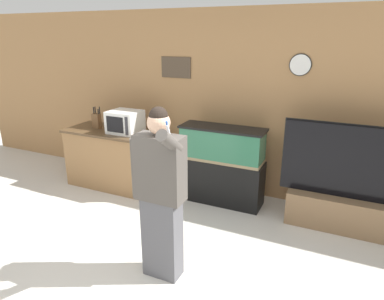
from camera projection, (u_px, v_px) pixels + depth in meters
The scene contains 7 objects.
wall_back_paneled at pixel (229, 104), 4.88m from camera, with size 10.00×0.08×2.60m.
counter_island at pixel (115, 158), 5.25m from camera, with size 1.48×0.67×0.89m.
microwave at pixel (125, 122), 4.96m from camera, with size 0.45×0.40×0.32m.
knife_block at pixel (97, 120), 5.21m from camera, with size 0.12×0.09×0.33m.
aquarium_on_stand at pixel (222, 165), 4.70m from camera, with size 1.15×0.39×1.08m.
tv_on_stand at pixel (342, 199), 4.09m from camera, with size 1.50×0.40×1.30m.
person_standing at pixel (160, 193), 3.12m from camera, with size 0.53×0.40×1.68m.
Camera 1 is at (1.56, -1.76, 2.25)m, focal length 32.00 mm.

